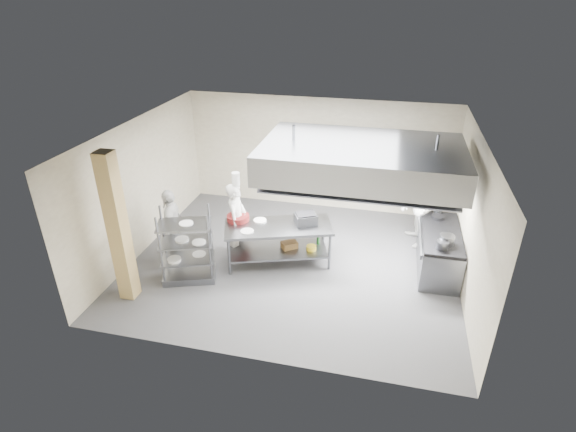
% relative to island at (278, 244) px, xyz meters
% --- Properties ---
extents(floor, '(7.00, 7.00, 0.00)m').
position_rel_island_xyz_m(floor, '(0.33, 0.05, -0.46)').
color(floor, '#2A2A2C').
rests_on(floor, ground).
extents(ceiling, '(7.00, 7.00, 0.00)m').
position_rel_island_xyz_m(ceiling, '(0.33, 0.05, 2.54)').
color(ceiling, silver).
rests_on(ceiling, wall_back).
extents(wall_back, '(7.00, 0.00, 7.00)m').
position_rel_island_xyz_m(wall_back, '(0.33, 3.05, 1.04)').
color(wall_back, '#AFA48B').
rests_on(wall_back, ground).
extents(wall_left, '(0.00, 6.00, 6.00)m').
position_rel_island_xyz_m(wall_left, '(-3.17, 0.05, 1.04)').
color(wall_left, '#AFA48B').
rests_on(wall_left, ground).
extents(wall_right, '(0.00, 6.00, 6.00)m').
position_rel_island_xyz_m(wall_right, '(3.83, 0.05, 1.04)').
color(wall_right, '#AFA48B').
rests_on(wall_right, ground).
extents(column, '(0.30, 0.30, 3.00)m').
position_rel_island_xyz_m(column, '(-2.57, -1.85, 1.04)').
color(column, tan).
rests_on(column, floor).
extents(exhaust_hood, '(4.00, 2.50, 0.60)m').
position_rel_island_xyz_m(exhaust_hood, '(1.63, 0.45, 1.94)').
color(exhaust_hood, gray).
rests_on(exhaust_hood, ceiling).
extents(hood_strip_a, '(1.60, 0.12, 0.04)m').
position_rel_island_xyz_m(hood_strip_a, '(0.73, 0.45, 1.62)').
color(hood_strip_a, white).
rests_on(hood_strip_a, exhaust_hood).
extents(hood_strip_b, '(1.60, 0.12, 0.04)m').
position_rel_island_xyz_m(hood_strip_b, '(2.53, 0.45, 1.62)').
color(hood_strip_b, white).
rests_on(hood_strip_b, exhaust_hood).
extents(wall_shelf, '(1.50, 0.28, 0.04)m').
position_rel_island_xyz_m(wall_shelf, '(2.13, 2.89, 1.04)').
color(wall_shelf, gray).
rests_on(wall_shelf, wall_back).
extents(island, '(2.47, 1.64, 0.91)m').
position_rel_island_xyz_m(island, '(0.00, 0.00, 0.00)').
color(island, gray).
rests_on(island, floor).
extents(island_worktop, '(2.47, 1.64, 0.06)m').
position_rel_island_xyz_m(island_worktop, '(0.00, 0.00, 0.42)').
color(island_worktop, gray).
rests_on(island_worktop, island).
extents(island_undershelf, '(2.27, 1.49, 0.04)m').
position_rel_island_xyz_m(island_undershelf, '(0.00, 0.00, -0.16)').
color(island_undershelf, gray).
rests_on(island_undershelf, island).
extents(pass_rack, '(1.20, 0.93, 1.59)m').
position_rel_island_xyz_m(pass_rack, '(-1.66, -1.04, 0.34)').
color(pass_rack, gray).
rests_on(pass_rack, floor).
extents(cooking_range, '(0.80, 2.00, 0.84)m').
position_rel_island_xyz_m(cooking_range, '(3.41, 0.55, -0.04)').
color(cooking_range, slate).
rests_on(cooking_range, floor).
extents(range_top, '(0.78, 1.96, 0.06)m').
position_rel_island_xyz_m(range_top, '(3.41, 0.55, 0.41)').
color(range_top, black).
rests_on(range_top, cooking_range).
extents(chef_head, '(0.44, 0.65, 1.76)m').
position_rel_island_xyz_m(chef_head, '(-0.96, 0.08, 0.42)').
color(chef_head, silver).
rests_on(chef_head, floor).
extents(chef_line, '(0.88, 1.03, 1.85)m').
position_rel_island_xyz_m(chef_line, '(2.93, 1.52, 0.47)').
color(chef_line, silver).
rests_on(chef_line, floor).
extents(chef_plating, '(0.61, 1.06, 1.70)m').
position_rel_island_xyz_m(chef_plating, '(-2.27, -0.41, 0.39)').
color(chef_plating, white).
rests_on(chef_plating, floor).
extents(griddle, '(0.56, 0.52, 0.22)m').
position_rel_island_xyz_m(griddle, '(0.55, 0.23, 0.57)').
color(griddle, slate).
rests_on(griddle, island_worktop).
extents(wicker_basket, '(0.41, 0.39, 0.15)m').
position_rel_island_xyz_m(wicker_basket, '(0.22, 0.12, -0.06)').
color(wicker_basket, brown).
rests_on(wicker_basket, island_undershelf).
extents(stockpot, '(0.30, 0.30, 0.21)m').
position_rel_island_xyz_m(stockpot, '(3.45, 0.03, 0.55)').
color(stockpot, gray).
rests_on(stockpot, range_top).
extents(plate_stack, '(0.28, 0.28, 0.05)m').
position_rel_island_xyz_m(plate_stack, '(-1.66, -1.04, 0.06)').
color(plate_stack, white).
rests_on(plate_stack, pass_rack).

